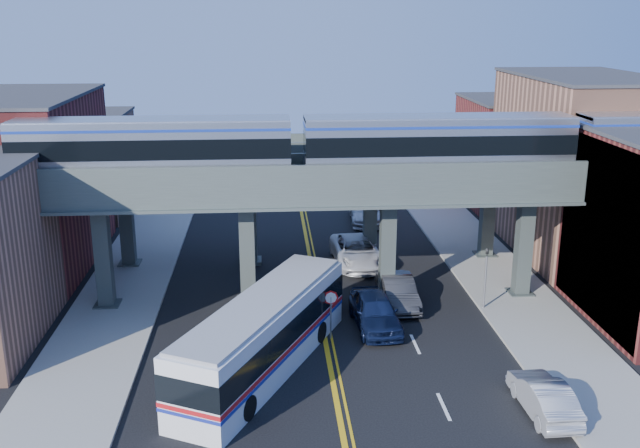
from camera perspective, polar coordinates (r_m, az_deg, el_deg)
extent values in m
plane|color=black|center=(34.40, 0.81, -11.29)|extent=(120.00, 120.00, 0.00)
cube|color=gray|center=(44.24, -15.46, -5.30)|extent=(5.00, 70.00, 0.16)
cube|color=gray|center=(45.64, 14.25, -4.52)|extent=(5.00, 70.00, 0.16)
cube|color=maroon|center=(50.05, -22.55, 3.05)|extent=(8.00, 14.00, 11.00)
cube|color=#A56E55|center=(62.55, -18.84, 4.48)|extent=(8.00, 10.00, 8.00)
cube|color=#A56E55|center=(51.94, 20.02, 4.33)|extent=(8.00, 14.00, 12.00)
cube|color=maroon|center=(64.06, 15.24, 5.51)|extent=(8.00, 10.00, 9.00)
cube|color=teal|center=(40.05, 21.51, -1.07)|extent=(0.10, 9.50, 9.50)
cube|color=#3C4643|center=(41.52, -16.94, -2.56)|extent=(0.85, 0.85, 6.00)
cube|color=#3C4643|center=(40.50, -5.83, -2.39)|extent=(0.85, 0.85, 6.00)
cube|color=#3C4643|center=(41.03, 5.41, -2.12)|extent=(0.85, 0.85, 6.00)
cube|color=#3C4643|center=(43.08, 15.97, -1.80)|extent=(0.85, 0.85, 6.00)
cube|color=#444D48|center=(39.54, -0.18, 2.82)|extent=(52.00, 3.60, 1.40)
cube|color=#3C4643|center=(48.06, -15.21, 0.14)|extent=(0.85, 0.85, 6.00)
cube|color=#3C4643|center=(47.18, -5.63, 0.35)|extent=(0.85, 0.85, 6.00)
cube|color=#3C4643|center=(47.64, 4.03, 0.55)|extent=(0.85, 0.85, 6.00)
cube|color=#3C4643|center=(49.41, 13.25, 0.72)|extent=(0.85, 0.85, 6.00)
cube|color=#444D48|center=(46.36, -0.80, 4.85)|extent=(52.00, 3.60, 1.40)
cube|color=black|center=(40.72, -19.60, 3.45)|extent=(2.12, 2.12, 0.24)
cube|color=black|center=(39.28, -6.25, 3.86)|extent=(2.12, 2.12, 0.24)
cube|color=silver|center=(39.41, -13.20, 6.04)|extent=(14.68, 2.80, 3.09)
cube|color=black|center=(39.38, -13.22, 6.25)|extent=(14.70, 2.86, 1.06)
cube|color=black|center=(39.53, 2.62, 4.02)|extent=(2.12, 2.12, 0.24)
cube|color=black|center=(41.70, 15.57, 4.09)|extent=(2.12, 2.12, 0.24)
cube|color=silver|center=(40.04, 9.38, 6.41)|extent=(14.68, 2.80, 3.09)
cube|color=black|center=(40.02, 9.39, 6.62)|extent=(14.70, 2.86, 1.06)
cube|color=black|center=(44.13, 23.05, 4.03)|extent=(2.12, 2.12, 0.24)
cylinder|color=slate|center=(36.62, 0.87, -7.50)|extent=(0.09, 0.09, 2.30)
cylinder|color=red|center=(36.19, 0.88, -5.91)|extent=(0.76, 0.04, 0.76)
cylinder|color=slate|center=(40.87, 13.06, -4.66)|extent=(0.12, 0.12, 3.20)
imported|color=black|center=(40.19, 13.24, -1.93)|extent=(0.15, 0.18, 0.90)
cube|color=silver|center=(33.51, -4.51, -8.92)|extent=(8.35, 12.94, 3.37)
cube|color=black|center=(33.32, -4.53, -8.25)|extent=(8.42, 13.00, 1.14)
cube|color=#B21419|center=(33.65, -4.50, -9.43)|extent=(8.41, 13.00, 0.20)
cylinder|color=black|center=(30.81, -8.04, -13.87)|extent=(3.10, 2.28, 1.09)
cylinder|color=black|center=(36.97, -1.92, -8.30)|extent=(3.10, 2.28, 1.09)
imported|color=#0E1735|center=(38.07, 4.42, -6.96)|extent=(2.56, 5.57, 1.85)
imported|color=#272729|center=(41.02, 6.25, -5.37)|extent=(1.88, 5.13, 1.68)
imported|color=silver|center=(47.35, 2.96, -2.20)|extent=(3.24, 6.57, 1.79)
imported|color=silver|center=(57.12, 3.66, 1.03)|extent=(2.77, 6.11, 1.73)
imported|color=#9E9FA2|center=(31.83, 17.46, -13.02)|extent=(1.73, 4.65, 1.52)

